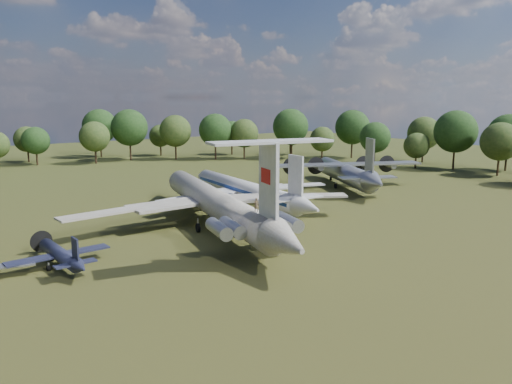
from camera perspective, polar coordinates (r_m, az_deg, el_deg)
ground at (r=73.21m, az=-7.32°, el=-3.93°), size 300.00×300.00×0.00m
il62_airliner at (r=72.37m, az=-4.71°, el=-1.82°), size 53.22×63.31×5.48m
tu104_jet at (r=86.36m, az=-1.27°, el=-0.12°), size 34.64×44.83×4.31m
an12_transport at (r=105.43m, az=10.15°, el=1.85°), size 45.17×47.15×4.86m
small_prop_west at (r=59.35m, az=-21.44°, el=-7.01°), size 12.50×16.16×2.23m
person_on_il62 at (r=57.55m, az=0.03°, el=-1.47°), size 0.68×0.59×1.58m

